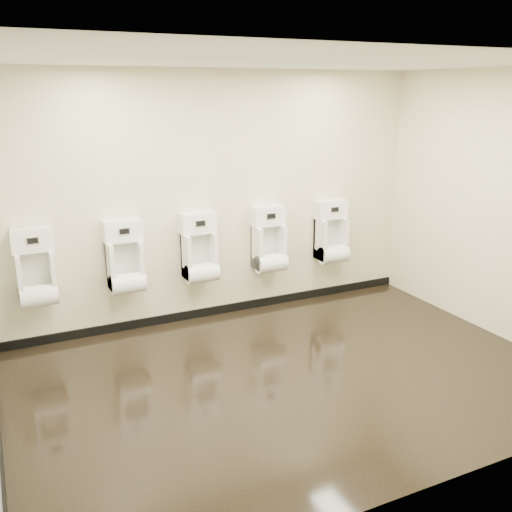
{
  "coord_description": "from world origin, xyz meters",
  "views": [
    {
      "loc": [
        -2.34,
        -4.18,
        2.58
      ],
      "look_at": [
        -0.09,
        0.55,
        1.04
      ],
      "focal_mm": 40.0,
      "sensor_mm": 36.0,
      "label": 1
    }
  ],
  "objects_px": {
    "urinal_2": "(200,253)",
    "urinal_4": "(331,236)",
    "urinal_0": "(36,273)",
    "urinal_1": "(125,262)",
    "urinal_3": "(269,244)"
  },
  "relations": [
    {
      "from": "urinal_0",
      "to": "urinal_4",
      "type": "bearing_deg",
      "value": 0.0
    },
    {
      "from": "urinal_4",
      "to": "urinal_0",
      "type": "bearing_deg",
      "value": 180.0
    },
    {
      "from": "urinal_3",
      "to": "urinal_4",
      "type": "bearing_deg",
      "value": 0.0
    },
    {
      "from": "urinal_1",
      "to": "urinal_3",
      "type": "height_order",
      "value": "same"
    },
    {
      "from": "urinal_1",
      "to": "urinal_4",
      "type": "relative_size",
      "value": 1.0
    },
    {
      "from": "urinal_0",
      "to": "urinal_4",
      "type": "relative_size",
      "value": 1.0
    },
    {
      "from": "urinal_0",
      "to": "urinal_3",
      "type": "bearing_deg",
      "value": 0.0
    },
    {
      "from": "urinal_1",
      "to": "urinal_4",
      "type": "xyz_separation_m",
      "value": [
        2.57,
        0.0,
        0.0
      ]
    },
    {
      "from": "urinal_4",
      "to": "urinal_1",
      "type": "bearing_deg",
      "value": 180.0
    },
    {
      "from": "urinal_1",
      "to": "urinal_3",
      "type": "bearing_deg",
      "value": 0.0
    },
    {
      "from": "urinal_0",
      "to": "urinal_3",
      "type": "xyz_separation_m",
      "value": [
        2.59,
        0.0,
        0.0
      ]
    },
    {
      "from": "urinal_4",
      "to": "urinal_2",
      "type": "bearing_deg",
      "value": 180.0
    },
    {
      "from": "urinal_4",
      "to": "urinal_3",
      "type": "bearing_deg",
      "value": 180.0
    },
    {
      "from": "urinal_0",
      "to": "urinal_1",
      "type": "height_order",
      "value": "same"
    },
    {
      "from": "urinal_2",
      "to": "urinal_4",
      "type": "height_order",
      "value": "same"
    }
  ]
}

